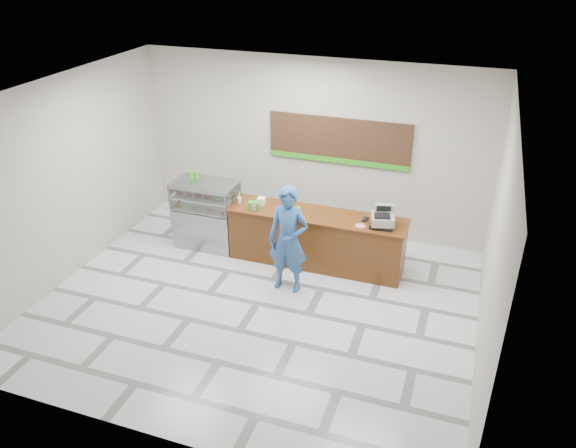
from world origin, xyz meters
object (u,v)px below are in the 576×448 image
(cash_register, at_px, (383,219))
(serving_tray, at_px, (292,210))
(sales_counter, at_px, (316,239))
(customer, at_px, (288,240))
(display_case, at_px, (207,214))

(cash_register, bearing_deg, serving_tray, 163.89)
(sales_counter, bearing_deg, customer, -103.57)
(display_case, height_order, serving_tray, display_case)
(sales_counter, relative_size, display_case, 2.45)
(display_case, bearing_deg, cash_register, -0.94)
(sales_counter, xyz_separation_m, customer, (-0.22, -0.92, 0.43))
(display_case, bearing_deg, sales_counter, 0.00)
(display_case, xyz_separation_m, customer, (2.00, -0.92, 0.28))
(display_case, height_order, cash_register, cash_register)
(display_case, distance_m, serving_tray, 1.78)
(cash_register, bearing_deg, sales_counter, 163.12)
(serving_tray, bearing_deg, cash_register, -23.05)
(sales_counter, distance_m, serving_tray, 0.71)
(cash_register, relative_size, customer, 0.25)
(display_case, bearing_deg, customer, -24.78)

